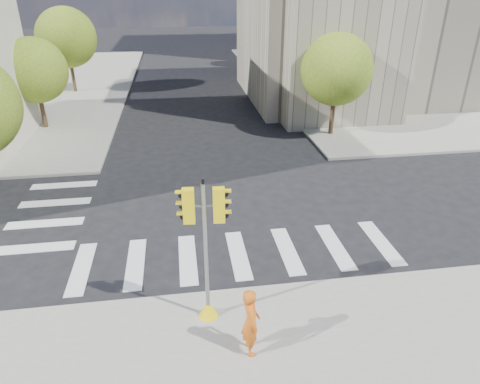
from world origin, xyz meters
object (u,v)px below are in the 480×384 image
object	(u,v)px
lamp_far	(277,28)
traffic_signal	(206,264)
lamp_near	(324,50)
photographer	(251,322)

from	to	relation	value
lamp_far	traffic_signal	distance (m)	34.49
lamp_near	lamp_far	bearing A→B (deg)	90.00
lamp_near	lamp_far	xyz separation A→B (m)	(0.00, 14.00, 0.00)
traffic_signal	photographer	xyz separation A→B (m)	(0.97, -1.44, -0.84)
lamp_far	photographer	xyz separation A→B (m)	(-8.44, -34.51, -3.46)
lamp_far	lamp_near	bearing A→B (deg)	-90.00
lamp_near	photographer	bearing A→B (deg)	-112.36
traffic_signal	photographer	size ratio (longest dim) A/B	2.22
lamp_near	traffic_signal	xyz separation A→B (m)	(-9.41, -19.08, -2.61)
lamp_far	photographer	distance (m)	35.70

